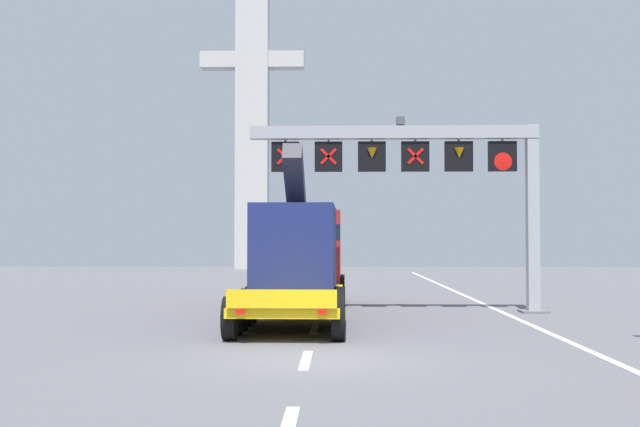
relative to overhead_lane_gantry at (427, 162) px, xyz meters
The scene contains 6 objects.
ground 12.46m from the overhead_lane_gantry, 108.67° to the right, with size 112.00×112.00×0.00m, color #5B5B60.
lane_markings 19.68m from the overhead_lane_gantry, 101.44° to the left, with size 0.20×73.24×0.01m.
edge_line_right 5.95m from the overhead_lane_gantry, 26.38° to the left, with size 0.20×63.00×0.01m, color silver.
overhead_lane_gantry is the anchor object (origin of this frame).
heavy_haul_truck_yellow 5.42m from the overhead_lane_gantry, behind, with size 3.13×14.09×5.30m.
bridge_pylon_distant 42.97m from the overhead_lane_gantry, 104.62° to the left, with size 9.00×2.00×29.22m.
Camera 1 is at (0.53, -16.55, 2.52)m, focal length 44.07 mm.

